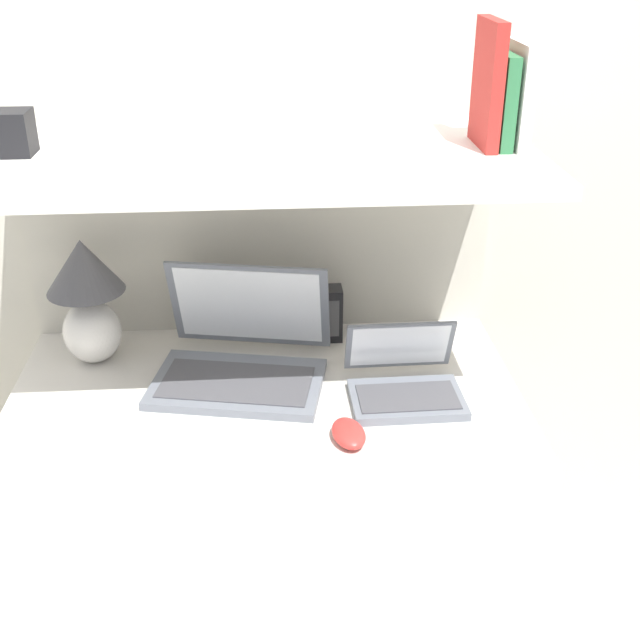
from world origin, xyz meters
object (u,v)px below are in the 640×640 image
Objects in this scene: laptop_large at (241,357)px; computer_mouse at (349,433)px; book_white at (518,95)px; laptop_small at (405,382)px; router_box at (323,314)px; table_lamp at (87,294)px; book_red at (488,84)px; shelf_gadget at (7,133)px; book_green at (501,100)px.

laptop_large is 3.72× the size of computer_mouse.
laptop_small is at bearing -153.54° from book_white.
router_box reaches higher than computer_mouse.
router_box is (-0.16, 0.29, 0.04)m from laptop_small.
table_lamp is 1.24× the size of book_red.
laptop_small is 2.14× the size of computer_mouse.
laptop_small is 0.66m from book_red.
laptop_small is at bearing 48.98° from computer_mouse.
router_box is 0.56× the size of book_red.
shelf_gadget reaches higher than table_lamp.
router_box is 0.70m from book_red.
laptop_large is 2.35× the size of book_green.
table_lamp is 0.58m from router_box.
laptop_large reaches higher than router_box.
book_white is (0.22, 0.11, 0.61)m from laptop_small.
computer_mouse is at bearing -87.58° from router_box.
book_red is (0.30, 0.28, 0.65)m from computer_mouse.
laptop_large reaches higher than laptop_small.
table_lamp reaches higher than laptop_small.
shelf_gadget is at bearing 180.00° from book_white.
laptop_small is at bearing -144.98° from book_red.
shelf_gadget is at bearing 157.47° from computer_mouse.
computer_mouse is 0.75m from book_green.
book_green is at bearing 39.61° from computer_mouse.
laptop_small is 0.22m from computer_mouse.
router_box is 0.84m from shelf_gadget.
book_red is (0.32, -0.18, 0.59)m from router_box.
computer_mouse is at bearing -131.02° from laptop_small.
book_red is at bearing -0.07° from laptop_large.
computer_mouse is 0.46m from router_box.
book_white is at bearing 36.98° from computer_mouse.
laptop_large is 0.69m from shelf_gadget.
book_white is at bearing 0.00° from book_red.
book_green is (0.91, -0.11, 0.46)m from table_lamp.
book_green is at bearing 180.00° from book_white.
book_green is (0.19, 0.11, 0.60)m from laptop_small.
laptop_large is 0.27m from router_box.
laptop_small is at bearing -16.82° from table_lamp.
computer_mouse is 0.77m from book_red.
book_green is at bearing 0.00° from book_red.
laptop_large is 2.11× the size of book_white.
table_lamp is at bearing 173.04° from book_red.
shelf_gadget is at bearing -164.69° from router_box.
laptop_small is 1.79× the size of router_box.
book_red is at bearing -6.96° from table_lamp.
table_lamp is at bearing 173.51° from book_white.
book_green is 1.89× the size of shelf_gadget.
book_white is at bearing -6.49° from table_lamp.
router_box is at bearing 7.05° from table_lamp.
book_green reaches higher than router_box.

